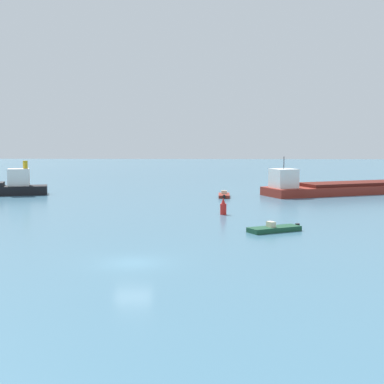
{
  "coord_description": "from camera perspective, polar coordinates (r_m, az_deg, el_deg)",
  "views": [
    {
      "loc": [
        5.27,
        -36.63,
        8.37
      ],
      "look_at": [
        2.75,
        38.22,
        1.2
      ],
      "focal_mm": 51.48,
      "sensor_mm": 36.0,
      "label": 1
    }
  ],
  "objects": [
    {
      "name": "small_motorboat",
      "position": [
        80.24,
        3.34,
        -0.35
      ],
      "size": [
        1.68,
        4.87,
        0.94
      ],
      "color": "maroon",
      "rests_on": "ground"
    },
    {
      "name": "channel_buoy_red",
      "position": [
        61.54,
        3.26,
        -1.6
      ],
      "size": [
        0.7,
        0.7,
        1.9
      ],
      "color": "red",
      "rests_on": "ground"
    },
    {
      "name": "tugboat",
      "position": [
        87.4,
        -17.78,
        0.59
      ],
      "size": [
        9.51,
        5.92,
        5.16
      ],
      "color": "black",
      "rests_on": "ground"
    },
    {
      "name": "cargo_barge",
      "position": [
        88.76,
        16.11,
        0.48
      ],
      "size": [
        29.86,
        17.5,
        5.87
      ],
      "color": "maroon",
      "rests_on": "ground"
    },
    {
      "name": "ground_plane",
      "position": [
        37.94,
        -6.15,
        -7.31
      ],
      "size": [
        400.0,
        400.0,
        0.0
      ],
      "primitive_type": "plane",
      "color": "teal"
    },
    {
      "name": "fishing_skiff",
      "position": [
        50.78,
        8.53,
        -3.79
      ],
      "size": [
        5.18,
        3.89,
        0.95
      ],
      "color": "#19472D",
      "rests_on": "ground"
    }
  ]
}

